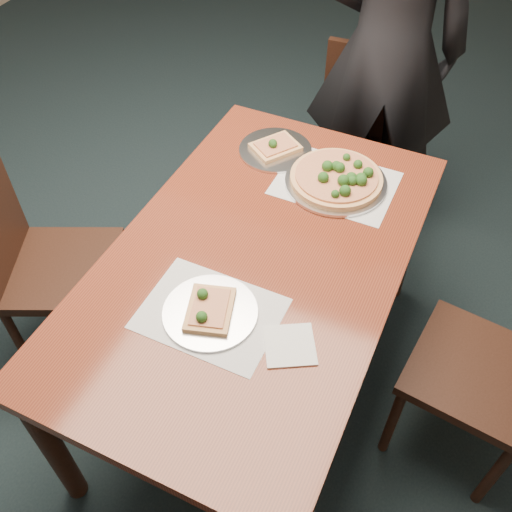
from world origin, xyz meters
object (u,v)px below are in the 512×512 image
at_px(slice_plate_far, 275,148).
at_px(dining_table, 256,275).
at_px(chair_right, 507,373).
at_px(diner, 388,51).
at_px(chair_left, 36,258).
at_px(pizza_pan, 338,179).
at_px(chair_far, 358,138).
at_px(slice_plate_near, 210,311).

bearing_deg(slice_plate_far, dining_table, -72.65).
distance_m(chair_right, diner, 1.38).
bearing_deg(diner, slice_plate_far, 52.14).
relative_size(chair_left, slice_plate_far, 3.25).
distance_m(dining_table, chair_left, 0.86).
height_order(dining_table, pizza_pan, pizza_pan).
bearing_deg(chair_far, slice_plate_far, -113.17).
xyz_separation_m(chair_right, slice_plate_near, (-0.87, -0.34, 0.25)).
distance_m(chair_far, slice_plate_far, 0.63).
height_order(slice_plate_near, slice_plate_far, slice_plate_near).
xyz_separation_m(dining_table, slice_plate_near, (-0.03, -0.26, 0.11)).
bearing_deg(slice_plate_near, chair_left, 172.92).
bearing_deg(diner, chair_far, 39.52).
bearing_deg(chair_right, pizza_pan, -109.86).
relative_size(chair_left, slice_plate_near, 3.25).
relative_size(dining_table, slice_plate_near, 5.36).
bearing_deg(diner, pizza_pan, 76.77).
relative_size(chair_far, chair_right, 1.00).
relative_size(diner, slice_plate_near, 6.57).
xyz_separation_m(chair_far, chair_left, (-0.86, -1.24, 0.00)).
distance_m(chair_far, slice_plate_near, 1.36).
distance_m(dining_table, slice_plate_near, 0.29).
distance_m(chair_right, slice_plate_near, 0.97).
relative_size(chair_right, slice_plate_far, 3.25).
distance_m(chair_far, diner, 0.41).
height_order(dining_table, slice_plate_near, slice_plate_near).
xyz_separation_m(diner, pizza_pan, (0.04, -0.70, -0.14)).
relative_size(dining_table, slice_plate_far, 5.36).
xyz_separation_m(chair_left, pizza_pan, (0.95, 0.61, 0.26)).
bearing_deg(chair_far, dining_table, -95.21).
relative_size(chair_far, slice_plate_far, 3.25).
bearing_deg(slice_plate_far, slice_plate_near, -80.03).
distance_m(chair_left, pizza_pan, 1.16).
distance_m(diner, slice_plate_far, 0.68).
xyz_separation_m(slice_plate_near, slice_plate_far, (-0.14, 0.79, -0.00)).
bearing_deg(slice_plate_far, chair_far, 70.76).
bearing_deg(dining_table, diner, 86.32).
xyz_separation_m(chair_left, slice_plate_near, (0.81, -0.10, 0.25)).
bearing_deg(chair_right, chair_left, -74.90).
relative_size(chair_far, diner, 0.49).
bearing_deg(pizza_pan, chair_far, 98.34).
xyz_separation_m(chair_left, diner, (0.91, 1.31, 0.41)).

